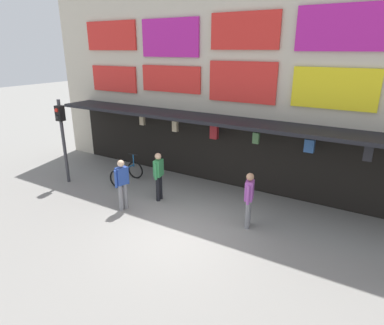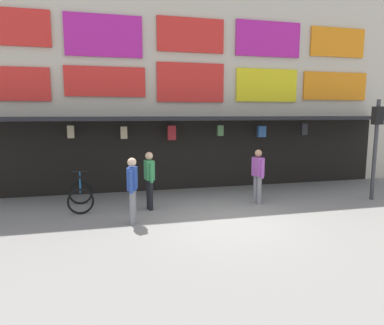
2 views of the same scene
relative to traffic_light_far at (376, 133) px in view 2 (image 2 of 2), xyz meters
The scene contains 7 objects.
ground_plane 5.81m from the traffic_light_far, 169.59° to the right, with size 80.00×80.00×0.00m, color gray.
shopfront 6.67m from the traffic_light_far, 145.94° to the left, with size 18.00×2.60×8.00m.
traffic_light_far is the anchor object (origin of this frame).
bicycle_parked 9.30m from the traffic_light_far, behind, with size 0.80×1.21×1.05m.
pedestrian_in_blue 7.25m from the traffic_light_far, behind, with size 0.28×0.52×1.68m.
pedestrian_in_green 7.80m from the traffic_light_far, behind, with size 0.29×0.52×1.68m.
pedestrian_in_white 4.03m from the traffic_light_far, behind, with size 0.30×0.52×1.68m.
Camera 2 is at (-2.90, -8.06, 2.76)m, focal length 31.74 mm.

